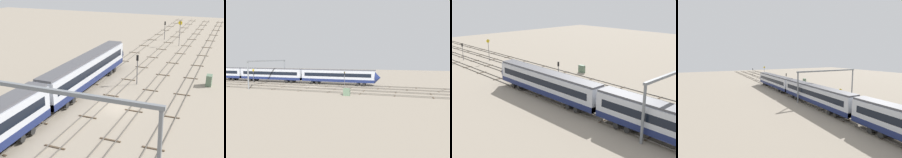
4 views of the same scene
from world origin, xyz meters
TOP-DOWN VIEW (x-y plane):
  - ground_plane at (0.00, 0.00)m, footprint 186.32×186.32m
  - track_near_foreground at (0.00, -7.15)m, footprint 170.32×2.40m
  - track_second_near at (0.00, -2.38)m, footprint 170.32×2.40m
  - track_middle at (0.00, 2.38)m, footprint 170.32×2.40m
  - track_with_train at (-0.00, 7.15)m, footprint 170.32×2.40m
  - train at (-30.75, 7.15)m, footprint 100.00×3.24m
  - overhead_gantry at (-14.82, -0.04)m, footprint 0.40×19.04m
  - speed_sign_near_foreground at (-24.26, 4.13)m, footprint 0.14×0.87m
  - speed_sign_mid_trackside at (39.94, -0.68)m, footprint 0.14×0.94m
  - signal_light_trackside_approach at (45.70, 4.22)m, footprint 0.31×0.32m
  - signal_light_trackside_departure at (10.06, 0.40)m, footprint 0.31×0.32m
  - relay_cabinet at (13.70, -10.35)m, footprint 1.53×0.85m

SIDE VIEW (x-z plane):
  - ground_plane at x=0.00m, z-range 0.00..0.00m
  - track_with_train at x=0.00m, z-range -0.01..0.15m
  - track_middle at x=0.00m, z-range -0.01..0.15m
  - track_near_foreground at x=0.00m, z-range -0.01..0.15m
  - track_second_near at x=0.00m, z-range -0.01..0.15m
  - relay_cabinet at x=13.70m, z-range 0.00..1.73m
  - train at x=-30.75m, z-range 0.26..5.06m
  - speed_sign_near_foreground at x=-24.26m, z-range 0.69..5.43m
  - signal_light_trackside_approach at x=45.70m, z-range 0.72..5.50m
  - signal_light_trackside_departure at x=10.06m, z-range 0.73..5.55m
  - speed_sign_mid_trackside at x=39.94m, z-range 0.86..6.85m
  - overhead_gantry at x=-14.82m, z-range 2.10..9.99m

